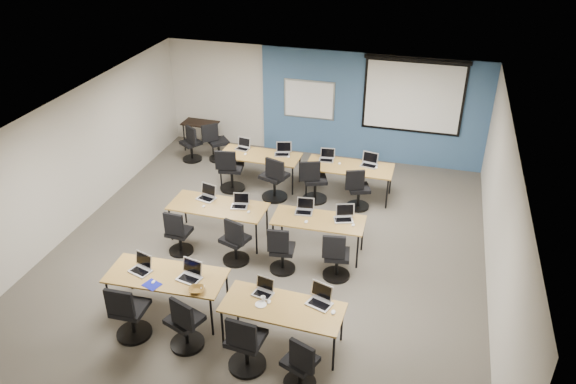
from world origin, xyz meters
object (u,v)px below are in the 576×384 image
(task_chair_1, at_px, (185,327))
(laptop_3, at_px, (320,299))
(utility_table, at_px, (200,126))
(spare_chair_b, at_px, (191,146))
(training_table_back_right, at_px, (349,168))
(laptop_0, at_px, (141,267))
(laptop_8, at_px, (243,146))
(laptop_10, at_px, (327,157))
(laptop_1, at_px, (190,274))
(task_chair_7, at_px, (336,260))
(task_chair_3, at_px, (300,367))
(task_chair_11, at_px, (357,192))
(task_chair_9, at_px, (275,182))
(spare_chair_a, at_px, (216,145))
(whiteboard, at_px, (309,100))
(task_chair_8, at_px, (230,173))
(task_chair_10, at_px, (314,184))
(laptop_11, at_px, (369,162))
(laptop_2, at_px, (264,290))
(laptop_5, at_px, (240,203))
(task_chair_6, at_px, (281,253))
(laptop_6, at_px, (304,209))
(training_table_mid_left, at_px, (218,208))
(laptop_7, at_px, (344,216))
(training_table_front_right, at_px, (283,309))
(laptop_4, at_px, (207,195))
(training_table_front_left, at_px, (166,277))
(task_chair_2, at_px, (245,347))
(training_table_back_left, at_px, (260,157))
(task_chair_5, at_px, (235,244))
(projector_screen, at_px, (414,92))
(task_chair_0, at_px, (129,316))

(task_chair_1, relative_size, laptop_3, 2.82)
(utility_table, xyz_separation_m, spare_chair_b, (0.05, -0.71, -0.26))
(training_table_back_right, distance_m, laptop_0, 5.23)
(laptop_8, height_order, laptop_10, laptop_10)
(laptop_10, bearing_deg, laptop_1, -111.49)
(task_chair_7, relative_size, spare_chair_b, 1.00)
(task_chair_3, relative_size, task_chair_11, 0.98)
(task_chair_9, xyz_separation_m, spare_chair_a, (-1.97, 1.51, -0.03))
(whiteboard, xyz_separation_m, task_chair_11, (1.67, -2.44, -1.05))
(task_chair_8, xyz_separation_m, task_chair_10, (1.92, 0.02, -0.01))
(whiteboard, bearing_deg, laptop_10, -64.26)
(task_chair_7, height_order, task_chair_9, task_chair_9)
(task_chair_9, relative_size, laptop_11, 3.00)
(whiteboard, bearing_deg, task_chair_8, -117.05)
(whiteboard, relative_size, laptop_2, 4.30)
(laptop_5, bearing_deg, laptop_11, 37.83)
(laptop_3, distance_m, task_chair_6, 1.86)
(laptop_6, xyz_separation_m, laptop_11, (0.89, 2.29, 0.00))
(training_table_mid_left, xyz_separation_m, laptop_7, (2.42, 0.18, 0.11))
(whiteboard, height_order, laptop_11, whiteboard)
(laptop_2, bearing_deg, task_chair_8, 128.82)
(laptop_2, bearing_deg, training_table_front_right, -20.13)
(laptop_4, xyz_separation_m, laptop_11, (2.87, 2.30, 0.00))
(whiteboard, relative_size, laptop_11, 3.66)
(training_table_front_left, relative_size, laptop_0, 5.62)
(training_table_mid_left, relative_size, laptop_5, 6.05)
(laptop_1, distance_m, task_chair_11, 4.52)
(laptop_10, bearing_deg, whiteboard, 108.41)
(laptop_5, height_order, laptop_8, laptop_8)
(training_table_front_left, distance_m, laptop_11, 5.40)
(task_chair_2, relative_size, spare_chair_b, 1.07)
(training_table_front_right, bearing_deg, training_table_back_left, 113.81)
(task_chair_11, bearing_deg, laptop_0, -145.92)
(training_table_back_right, distance_m, task_chair_7, 3.03)
(training_table_back_left, relative_size, task_chair_7, 1.88)
(task_chair_10, bearing_deg, task_chair_5, -128.66)
(task_chair_6, relative_size, task_chair_11, 0.98)
(training_table_front_left, xyz_separation_m, laptop_7, (2.41, 2.41, 0.11))
(projector_screen, height_order, training_table_front_left, projector_screen)
(task_chair_7, bearing_deg, task_chair_5, 172.41)
(laptop_0, distance_m, task_chair_3, 3.09)
(task_chair_0, relative_size, task_chair_9, 0.98)
(training_table_front_left, relative_size, training_table_front_right, 1.05)
(task_chair_8, bearing_deg, spare_chair_a, 113.05)
(task_chair_0, bearing_deg, training_table_mid_left, 82.66)
(laptop_5, distance_m, task_chair_9, 1.69)
(training_table_front_right, xyz_separation_m, training_table_back_left, (-1.92, 4.83, 0.00))
(laptop_10, bearing_deg, laptop_4, -137.02)
(projector_screen, relative_size, laptop_5, 7.75)
(training_table_back_left, relative_size, laptop_4, 5.30)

